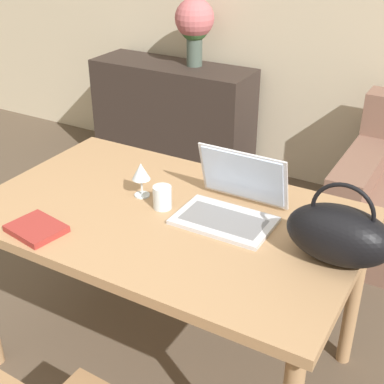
{
  "coord_description": "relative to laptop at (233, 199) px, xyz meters",
  "views": [
    {
      "loc": [
        0.98,
        -0.67,
        1.82
      ],
      "look_at": [
        0.13,
        0.82,
        0.89
      ],
      "focal_mm": 50.0,
      "sensor_mm": 36.0,
      "label": 1
    }
  ],
  "objects": [
    {
      "name": "dining_table",
      "position": [
        -0.22,
        -0.12,
        -0.15
      ],
      "size": [
        1.47,
        0.9,
        0.77
      ],
      "color": "#A87F56",
      "rests_on": "ground_plane"
    },
    {
      "name": "sideboard",
      "position": [
        -1.26,
        1.61,
        -0.43
      ],
      "size": [
        1.2,
        0.4,
        0.81
      ],
      "color": "#332823",
      "rests_on": "ground_plane"
    },
    {
      "name": "laptop",
      "position": [
        0.0,
        0.0,
        0.0
      ],
      "size": [
        0.36,
        0.31,
        0.24
      ],
      "color": "silver",
      "rests_on": "dining_table"
    },
    {
      "name": "drinking_glass",
      "position": [
        -0.26,
        -0.09,
        -0.02
      ],
      "size": [
        0.07,
        0.07,
        0.09
      ],
      "color": "silver",
      "rests_on": "dining_table"
    },
    {
      "name": "wine_glass",
      "position": [
        -0.38,
        -0.05,
        0.04
      ],
      "size": [
        0.07,
        0.07,
        0.14
      ],
      "color": "silver",
      "rests_on": "dining_table"
    },
    {
      "name": "handbag",
      "position": [
        0.43,
        -0.1,
        0.04
      ],
      "size": [
        0.35,
        0.19,
        0.29
      ],
      "color": "black",
      "rests_on": "dining_table"
    },
    {
      "name": "flower_vase",
      "position": [
        -1.1,
        1.66,
        0.26
      ],
      "size": [
        0.27,
        0.27,
        0.46
      ],
      "color": "#47564C",
      "rests_on": "sideboard"
    },
    {
      "name": "book",
      "position": [
        -0.56,
        -0.46,
        -0.05
      ],
      "size": [
        0.21,
        0.18,
        0.02
      ],
      "rotation": [
        0.0,
        0.0,
        -0.17
      ],
      "color": "maroon",
      "rests_on": "dining_table"
    }
  ]
}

